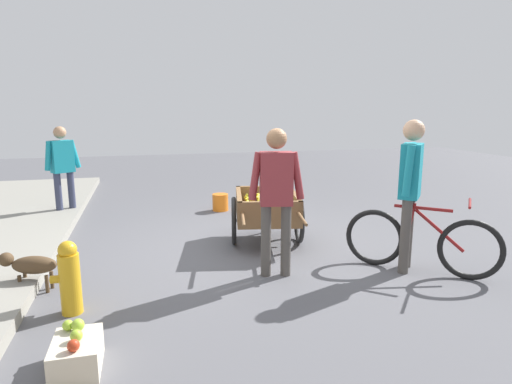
{
  "coord_description": "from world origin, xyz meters",
  "views": [
    {
      "loc": [
        -5.05,
        1.23,
        1.81
      ],
      "look_at": [
        0.12,
        -0.13,
        0.75
      ],
      "focal_mm": 30.1,
      "sensor_mm": 36.0,
      "label": 1
    }
  ],
  "objects_px": {
    "fruit_cart": "(267,212)",
    "bystander_person": "(62,164)",
    "bicycle": "(421,242)",
    "dog": "(30,265)",
    "mixed_fruit_crate": "(77,353)",
    "vendor_person": "(276,190)",
    "cyclist_person": "(410,181)",
    "plastic_bucket": "(220,202)",
    "fire_hydrant": "(70,278)"
  },
  "relations": [
    {
      "from": "cyclist_person",
      "to": "dog",
      "type": "bearing_deg",
      "value": 83.53
    },
    {
      "from": "cyclist_person",
      "to": "plastic_bucket",
      "type": "bearing_deg",
      "value": 24.43
    },
    {
      "from": "fruit_cart",
      "to": "cyclist_person",
      "type": "height_order",
      "value": "cyclist_person"
    },
    {
      "from": "bicycle",
      "to": "plastic_bucket",
      "type": "xyz_separation_m",
      "value": [
        3.44,
        1.63,
        -0.2
      ]
    },
    {
      "from": "bicycle",
      "to": "bystander_person",
      "type": "distance_m",
      "value": 5.67
    },
    {
      "from": "fruit_cart",
      "to": "plastic_bucket",
      "type": "bearing_deg",
      "value": 7.92
    },
    {
      "from": "fire_hydrant",
      "to": "mixed_fruit_crate",
      "type": "distance_m",
      "value": 0.95
    },
    {
      "from": "fruit_cart",
      "to": "plastic_bucket",
      "type": "xyz_separation_m",
      "value": [
        2.0,
        0.28,
        -0.29
      ]
    },
    {
      "from": "dog",
      "to": "fire_hydrant",
      "type": "bearing_deg",
      "value": -143.16
    },
    {
      "from": "fruit_cart",
      "to": "bystander_person",
      "type": "bearing_deg",
      "value": 51.37
    },
    {
      "from": "plastic_bucket",
      "to": "bystander_person",
      "type": "relative_size",
      "value": 0.2
    },
    {
      "from": "cyclist_person",
      "to": "bystander_person",
      "type": "xyz_separation_m",
      "value": [
        3.64,
        4.11,
        -0.12
      ]
    },
    {
      "from": "vendor_person",
      "to": "cyclist_person",
      "type": "bearing_deg",
      "value": -98.09
    },
    {
      "from": "vendor_person",
      "to": "plastic_bucket",
      "type": "xyz_separation_m",
      "value": [
        3.14,
        0.05,
        -0.81
      ]
    },
    {
      "from": "mixed_fruit_crate",
      "to": "vendor_person",
      "type": "bearing_deg",
      "value": -55.24
    },
    {
      "from": "plastic_bucket",
      "to": "fire_hydrant",
      "type": "bearing_deg",
      "value": 150.75
    },
    {
      "from": "bicycle",
      "to": "mixed_fruit_crate",
      "type": "relative_size",
      "value": 2.93
    },
    {
      "from": "fire_hydrant",
      "to": "plastic_bucket",
      "type": "bearing_deg",
      "value": -29.25
    },
    {
      "from": "cyclist_person",
      "to": "bystander_person",
      "type": "relative_size",
      "value": 1.12
    },
    {
      "from": "cyclist_person",
      "to": "bicycle",
      "type": "bearing_deg",
      "value": -131.16
    },
    {
      "from": "vendor_person",
      "to": "cyclist_person",
      "type": "xyz_separation_m",
      "value": [
        -0.21,
        -1.47,
        0.06
      ]
    },
    {
      "from": "vendor_person",
      "to": "fire_hydrant",
      "type": "xyz_separation_m",
      "value": [
        -0.37,
        2.02,
        -0.62
      ]
    },
    {
      "from": "dog",
      "to": "bystander_person",
      "type": "bearing_deg",
      "value": 3.05
    },
    {
      "from": "cyclist_person",
      "to": "plastic_bucket",
      "type": "xyz_separation_m",
      "value": [
        3.34,
        1.52,
        -0.87
      ]
    },
    {
      "from": "fire_hydrant",
      "to": "bystander_person",
      "type": "relative_size",
      "value": 0.44
    },
    {
      "from": "vendor_person",
      "to": "dog",
      "type": "height_order",
      "value": "vendor_person"
    },
    {
      "from": "fruit_cart",
      "to": "cyclist_person",
      "type": "bearing_deg",
      "value": -137.23
    },
    {
      "from": "fruit_cart",
      "to": "plastic_bucket",
      "type": "height_order",
      "value": "fruit_cart"
    },
    {
      "from": "bicycle",
      "to": "dog",
      "type": "relative_size",
      "value": 1.95
    },
    {
      "from": "fruit_cart",
      "to": "bystander_person",
      "type": "xyz_separation_m",
      "value": [
        2.3,
        2.87,
        0.46
      ]
    },
    {
      "from": "fruit_cart",
      "to": "bystander_person",
      "type": "distance_m",
      "value": 3.71
    },
    {
      "from": "fruit_cart",
      "to": "mixed_fruit_crate",
      "type": "relative_size",
      "value": 4.01
    },
    {
      "from": "fruit_cart",
      "to": "bicycle",
      "type": "distance_m",
      "value": 1.98
    },
    {
      "from": "fruit_cart",
      "to": "cyclist_person",
      "type": "distance_m",
      "value": 1.92
    },
    {
      "from": "vendor_person",
      "to": "bystander_person",
      "type": "relative_size",
      "value": 1.06
    },
    {
      "from": "mixed_fruit_crate",
      "to": "fruit_cart",
      "type": "bearing_deg",
      "value": -40.68
    },
    {
      "from": "bicycle",
      "to": "mixed_fruit_crate",
      "type": "distance_m",
      "value": 3.58
    },
    {
      "from": "dog",
      "to": "plastic_bucket",
      "type": "height_order",
      "value": "dog"
    },
    {
      "from": "bicycle",
      "to": "mixed_fruit_crate",
      "type": "height_order",
      "value": "bicycle"
    },
    {
      "from": "dog",
      "to": "bystander_person",
      "type": "relative_size",
      "value": 0.44
    },
    {
      "from": "vendor_person",
      "to": "bystander_person",
      "type": "distance_m",
      "value": 4.33
    },
    {
      "from": "dog",
      "to": "fire_hydrant",
      "type": "relative_size",
      "value": 0.99
    },
    {
      "from": "cyclist_person",
      "to": "fire_hydrant",
      "type": "xyz_separation_m",
      "value": [
        -0.16,
        3.48,
        -0.68
      ]
    },
    {
      "from": "vendor_person",
      "to": "mixed_fruit_crate",
      "type": "height_order",
      "value": "vendor_person"
    },
    {
      "from": "bystander_person",
      "to": "vendor_person",
      "type": "bearing_deg",
      "value": -142.33
    },
    {
      "from": "mixed_fruit_crate",
      "to": "fire_hydrant",
      "type": "bearing_deg",
      "value": 10.22
    },
    {
      "from": "bystander_person",
      "to": "cyclist_person",
      "type": "bearing_deg",
      "value": -131.48
    },
    {
      "from": "fire_hydrant",
      "to": "mixed_fruit_crate",
      "type": "relative_size",
      "value": 1.52
    },
    {
      "from": "vendor_person",
      "to": "mixed_fruit_crate",
      "type": "relative_size",
      "value": 3.63
    },
    {
      "from": "cyclist_person",
      "to": "mixed_fruit_crate",
      "type": "distance_m",
      "value": 3.6
    }
  ]
}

